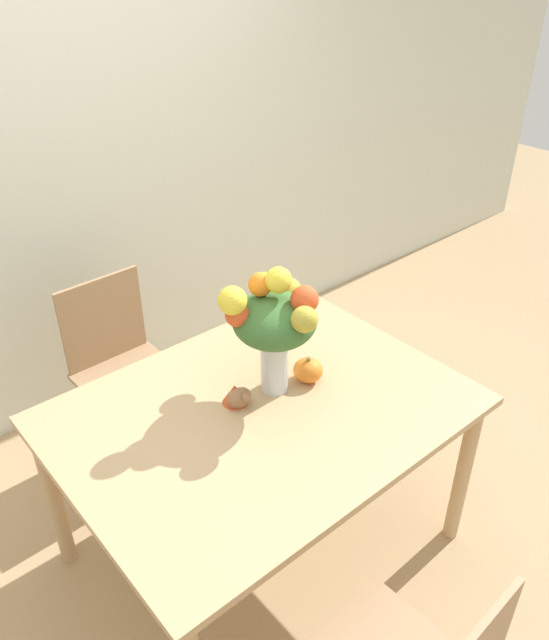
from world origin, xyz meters
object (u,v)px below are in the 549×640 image
at_px(turkey_figurine, 237,395).
at_px(flower_vase, 274,320).
at_px(pumpkin, 308,370).
at_px(dining_chair_near_window, 124,370).

bearing_deg(turkey_figurine, flower_vase, -5.27).
height_order(flower_vase, turkey_figurine, flower_vase).
xyz_separation_m(pumpkin, turkey_figurine, (-0.29, 0.06, -0.01)).
relative_size(pumpkin, turkey_figurine, 0.89).
height_order(flower_vase, pumpkin, flower_vase).
bearing_deg(turkey_figurine, dining_chair_near_window, 93.85).
relative_size(turkey_figurine, dining_chair_near_window, 0.14).
height_order(pumpkin, turkey_figurine, pumpkin).
xyz_separation_m(flower_vase, dining_chair_near_window, (-0.21, 0.81, -0.57)).
xyz_separation_m(flower_vase, pumpkin, (0.13, -0.05, -0.25)).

